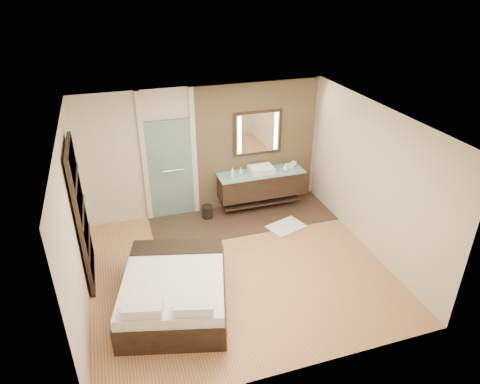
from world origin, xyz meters
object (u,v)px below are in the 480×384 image
object	(u,v)px
vanity	(260,184)
mirror_unit	(258,133)
bed	(175,290)
waste_bin	(207,212)

from	to	relation	value
vanity	mirror_unit	world-z (taller)	mirror_unit
vanity	mirror_unit	bearing A→B (deg)	90.00
mirror_unit	bed	xyz separation A→B (m)	(-2.30, -2.73, -1.34)
bed	waste_bin	distance (m)	2.67
waste_bin	bed	bearing A→B (deg)	-114.46
mirror_unit	waste_bin	distance (m)	1.95
bed	vanity	bearing A→B (deg)	61.74
vanity	waste_bin	bearing A→B (deg)	-176.76
waste_bin	mirror_unit	bearing A→B (deg)	14.33
mirror_unit	bed	size ratio (longest dim) A/B	0.47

